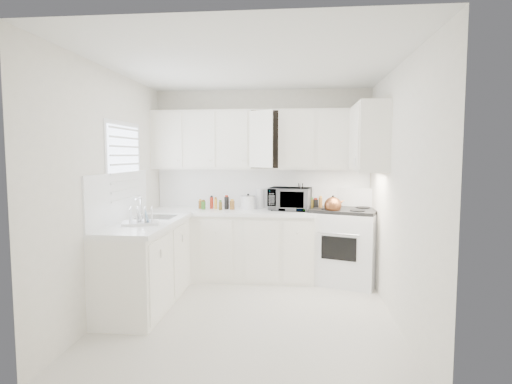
# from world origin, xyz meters

# --- Properties ---
(floor) EXTENTS (3.20, 3.20, 0.00)m
(floor) POSITION_xyz_m (0.00, 0.00, 0.00)
(floor) COLOR silver
(floor) RESTS_ON ground
(ceiling) EXTENTS (3.20, 3.20, 0.00)m
(ceiling) POSITION_xyz_m (0.00, 0.00, 2.60)
(ceiling) COLOR white
(ceiling) RESTS_ON ground
(wall_back) EXTENTS (3.00, 0.00, 3.00)m
(wall_back) POSITION_xyz_m (0.00, 1.60, 1.30)
(wall_back) COLOR white
(wall_back) RESTS_ON ground
(wall_front) EXTENTS (3.00, 0.00, 3.00)m
(wall_front) POSITION_xyz_m (0.00, -1.60, 1.30)
(wall_front) COLOR white
(wall_front) RESTS_ON ground
(wall_left) EXTENTS (0.00, 3.20, 3.20)m
(wall_left) POSITION_xyz_m (-1.50, 0.00, 1.30)
(wall_left) COLOR white
(wall_left) RESTS_ON ground
(wall_right) EXTENTS (0.00, 3.20, 3.20)m
(wall_right) POSITION_xyz_m (1.50, 0.00, 1.30)
(wall_right) COLOR white
(wall_right) RESTS_ON ground
(window_blinds) EXTENTS (0.06, 0.96, 1.06)m
(window_blinds) POSITION_xyz_m (-1.48, 0.35, 1.55)
(window_blinds) COLOR white
(window_blinds) RESTS_ON wall_left
(lower_cabinets_back) EXTENTS (2.22, 0.60, 0.90)m
(lower_cabinets_back) POSITION_xyz_m (-0.39, 1.30, 0.45)
(lower_cabinets_back) COLOR white
(lower_cabinets_back) RESTS_ON floor
(lower_cabinets_left) EXTENTS (0.60, 1.60, 0.90)m
(lower_cabinets_left) POSITION_xyz_m (-1.20, 0.20, 0.45)
(lower_cabinets_left) COLOR white
(lower_cabinets_left) RESTS_ON floor
(countertop_back) EXTENTS (2.24, 0.64, 0.05)m
(countertop_back) POSITION_xyz_m (-0.39, 1.29, 0.93)
(countertop_back) COLOR white
(countertop_back) RESTS_ON lower_cabinets_back
(countertop_left) EXTENTS (0.64, 1.62, 0.05)m
(countertop_left) POSITION_xyz_m (-1.19, 0.20, 0.93)
(countertop_left) COLOR white
(countertop_left) RESTS_ON lower_cabinets_left
(backsplash_back) EXTENTS (2.98, 0.02, 0.55)m
(backsplash_back) POSITION_xyz_m (0.00, 1.59, 1.23)
(backsplash_back) COLOR white
(backsplash_back) RESTS_ON wall_back
(backsplash_left) EXTENTS (0.02, 1.60, 0.55)m
(backsplash_left) POSITION_xyz_m (-1.49, 0.20, 1.23)
(backsplash_left) COLOR white
(backsplash_left) RESTS_ON wall_left
(upper_cabinets_back) EXTENTS (3.00, 0.33, 0.80)m
(upper_cabinets_back) POSITION_xyz_m (0.00, 1.44, 1.50)
(upper_cabinets_back) COLOR white
(upper_cabinets_back) RESTS_ON wall_back
(upper_cabinets_right) EXTENTS (0.33, 0.90, 0.80)m
(upper_cabinets_right) POSITION_xyz_m (1.33, 0.82, 1.50)
(upper_cabinets_right) COLOR white
(upper_cabinets_right) RESTS_ON wall_right
(sink) EXTENTS (0.42, 0.38, 0.30)m
(sink) POSITION_xyz_m (-1.19, 0.55, 1.07)
(sink) COLOR gray
(sink) RESTS_ON countertop_left
(stove) EXTENTS (1.00, 0.91, 1.27)m
(stove) POSITION_xyz_m (1.13, 1.26, 0.63)
(stove) COLOR white
(stove) RESTS_ON floor
(tea_kettle) EXTENTS (0.31, 0.28, 0.25)m
(tea_kettle) POSITION_xyz_m (0.95, 1.10, 1.07)
(tea_kettle) COLOR #994C29
(tea_kettle) RESTS_ON stove
(frying_pan) EXTENTS (0.31, 0.50, 0.04)m
(frying_pan) POSITION_xyz_m (1.31, 1.42, 0.97)
(frying_pan) COLOR black
(frying_pan) RESTS_ON stove
(microwave) EXTENTS (0.59, 0.39, 0.37)m
(microwave) POSITION_xyz_m (0.40, 1.35, 1.14)
(microwave) COLOR gray
(microwave) RESTS_ON countertop_back
(rice_cooker) EXTENTS (0.27, 0.27, 0.21)m
(rice_cooker) POSITION_xyz_m (-0.18, 1.40, 1.06)
(rice_cooker) COLOR white
(rice_cooker) RESTS_ON countertop_back
(paper_towel) EXTENTS (0.12, 0.12, 0.27)m
(paper_towel) POSITION_xyz_m (-0.02, 1.52, 1.08)
(paper_towel) COLOR white
(paper_towel) RESTS_ON countertop_back
(utensil_crock) EXTENTS (0.14, 0.14, 0.39)m
(utensil_crock) POSITION_xyz_m (0.54, 1.22, 1.14)
(utensil_crock) COLOR black
(utensil_crock) RESTS_ON countertop_back
(dish_rack) EXTENTS (0.45, 0.39, 0.21)m
(dish_rack) POSITION_xyz_m (-1.19, 0.03, 1.05)
(dish_rack) COLOR white
(dish_rack) RESTS_ON countertop_left
(spice_left_0) EXTENTS (0.06, 0.06, 0.13)m
(spice_left_0) POSITION_xyz_m (-0.85, 1.42, 1.02)
(spice_left_0) COLOR brown
(spice_left_0) RESTS_ON countertop_back
(spice_left_1) EXTENTS (0.06, 0.06, 0.13)m
(spice_left_1) POSITION_xyz_m (-0.78, 1.33, 1.02)
(spice_left_1) COLOR #387125
(spice_left_1) RESTS_ON countertop_back
(spice_left_2) EXTENTS (0.06, 0.06, 0.13)m
(spice_left_2) POSITION_xyz_m (-0.70, 1.42, 1.02)
(spice_left_2) COLOR #B22A17
(spice_left_2) RESTS_ON countertop_back
(spice_left_3) EXTENTS (0.06, 0.06, 0.13)m
(spice_left_3) POSITION_xyz_m (-0.62, 1.33, 1.02)
(spice_left_3) COLOR gold
(spice_left_3) RESTS_ON countertop_back
(spice_left_4) EXTENTS (0.06, 0.06, 0.13)m
(spice_left_4) POSITION_xyz_m (-0.55, 1.42, 1.02)
(spice_left_4) COLOR brown
(spice_left_4) RESTS_ON countertop_back
(spice_left_5) EXTENTS (0.06, 0.06, 0.13)m
(spice_left_5) POSITION_xyz_m (-0.47, 1.33, 1.02)
(spice_left_5) COLOR black
(spice_left_5) RESTS_ON countertop_back
(spice_left_6) EXTENTS (0.06, 0.06, 0.13)m
(spice_left_6) POSITION_xyz_m (-0.40, 1.42, 1.02)
(spice_left_6) COLOR brown
(spice_left_6) RESTS_ON countertop_back
(sauce_right_0) EXTENTS (0.06, 0.06, 0.19)m
(sauce_right_0) POSITION_xyz_m (0.58, 1.46, 1.05)
(sauce_right_0) COLOR #B22A17
(sauce_right_0) RESTS_ON countertop_back
(sauce_right_1) EXTENTS (0.06, 0.06, 0.19)m
(sauce_right_1) POSITION_xyz_m (0.64, 1.40, 1.05)
(sauce_right_1) COLOR gold
(sauce_right_1) RESTS_ON countertop_back
(sauce_right_2) EXTENTS (0.06, 0.06, 0.19)m
(sauce_right_2) POSITION_xyz_m (0.69, 1.46, 1.05)
(sauce_right_2) COLOR brown
(sauce_right_2) RESTS_ON countertop_back
(sauce_right_3) EXTENTS (0.06, 0.06, 0.19)m
(sauce_right_3) POSITION_xyz_m (0.74, 1.40, 1.05)
(sauce_right_3) COLOR black
(sauce_right_3) RESTS_ON countertop_back
(sauce_right_4) EXTENTS (0.06, 0.06, 0.19)m
(sauce_right_4) POSITION_xyz_m (0.80, 1.46, 1.05)
(sauce_right_4) COLOR brown
(sauce_right_4) RESTS_ON countertop_back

